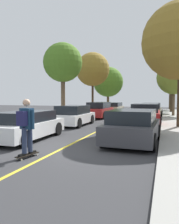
{
  "coord_description": "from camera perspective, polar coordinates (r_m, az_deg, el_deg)",
  "views": [
    {
      "loc": [
        3.51,
        -7.2,
        1.85
      ],
      "look_at": [
        -0.17,
        3.69,
        1.12
      ],
      "focal_mm": 35.63,
      "sensor_mm": 36.0,
      "label": 1
    }
  ],
  "objects": [
    {
      "name": "street_tree_left_near",
      "position": [
        25.85,
        0.81,
        10.86
      ],
      "size": [
        3.84,
        3.84,
        6.89
      ],
      "color": "#3D2D1E",
      "rests_on": "sidewalk_left"
    },
    {
      "name": "parked_car_right_near",
      "position": [
        15.53,
        14.14,
        -0.63
      ],
      "size": [
        2.06,
        4.27,
        1.46
      ],
      "color": "maroon",
      "rests_on": "ground"
    },
    {
      "name": "street_tree_left_far",
      "position": [
        32.83,
        4.79,
        7.69
      ],
      "size": [
        4.37,
        4.37,
        6.23
      ],
      "color": "#4C3823",
      "rests_on": "sidewalk_left"
    },
    {
      "name": "parked_car_left_nearest",
      "position": [
        10.3,
        -15.85,
        -3.27
      ],
      "size": [
        1.97,
        4.3,
        1.26
      ],
      "color": "white",
      "rests_on": "ground"
    },
    {
      "name": "skateboarder",
      "position": [
        7.08,
        -15.96,
        -2.84
      ],
      "size": [
        0.59,
        0.71,
        1.72
      ],
      "color": "black",
      "rests_on": "skateboard"
    },
    {
      "name": "parked_car_right_far",
      "position": [
        22.39,
        15.53,
        0.5
      ],
      "size": [
        2.01,
        4.5,
        1.37
      ],
      "color": "#BCAD89",
      "rests_on": "ground"
    },
    {
      "name": "skateboard",
      "position": [
        7.28,
        -15.64,
        -10.54
      ],
      "size": [
        0.36,
        0.87,
        0.1
      ],
      "color": "black",
      "rests_on": "ground"
    },
    {
      "name": "parked_car_left_far",
      "position": [
        20.89,
        2.48,
        0.52
      ],
      "size": [
        1.89,
        4.72,
        1.46
      ],
      "color": "maroon",
      "rests_on": "ground"
    },
    {
      "name": "parked_car_right_nearest",
      "position": [
        9.34,
        11.09,
        -3.67
      ],
      "size": [
        2.1,
        4.07,
        1.37
      ],
      "color": "#38383D",
      "rests_on": "ground"
    },
    {
      "name": "ground",
      "position": [
        8.22,
        -7.22,
        -9.42
      ],
      "size": [
        80.0,
        80.0,
        0.0
      ],
      "primitive_type": "plane",
      "color": "#353538"
    },
    {
      "name": "street_tree_right_near",
      "position": [
        23.29,
        20.88,
        8.27
      ],
      "size": [
        3.31,
        3.31,
        5.35
      ],
      "color": "brown",
      "rests_on": "sidewalk_right"
    },
    {
      "name": "center_line",
      "position": [
        11.88,
        1.25,
        -5.32
      ],
      "size": [
        0.12,
        39.2,
        0.01
      ],
      "primitive_type": "cube",
      "color": "gold",
      "rests_on": "ground"
    },
    {
      "name": "street_tree_right_farthest",
      "position": [
        36.15,
        20.15,
        8.91
      ],
      "size": [
        3.76,
        3.76,
        7.09
      ],
      "color": "#4C3823",
      "rests_on": "sidewalk_right"
    },
    {
      "name": "parked_car_left_near",
      "position": [
        15.03,
        -4.14,
        -0.91
      ],
      "size": [
        1.96,
        4.03,
        1.35
      ],
      "color": "white",
      "rests_on": "ground"
    },
    {
      "name": "parked_car_left_farthest",
      "position": [
        27.02,
        6.22,
        1.08
      ],
      "size": [
        1.9,
        4.41,
        1.3
      ],
      "color": "#BCAD89",
      "rests_on": "ground"
    },
    {
      "name": "street_tree_left_nearest",
      "position": [
        18.52,
        -6.86,
        12.4
      ],
      "size": [
        3.16,
        3.16,
        6.16
      ],
      "color": "brown",
      "rests_on": "sidewalk_left"
    },
    {
      "name": "street_tree_right_far",
      "position": [
        29.56,
        20.48,
        10.03
      ],
      "size": [
        3.34,
        3.34,
        6.85
      ],
      "color": "#3D2D1E",
      "rests_on": "sidewalk_right"
    }
  ]
}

